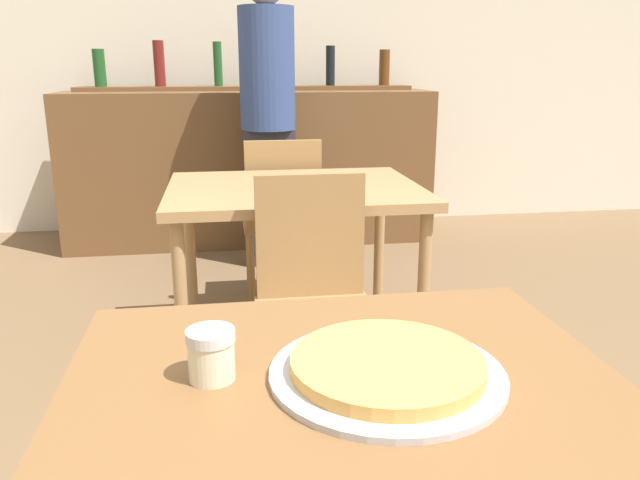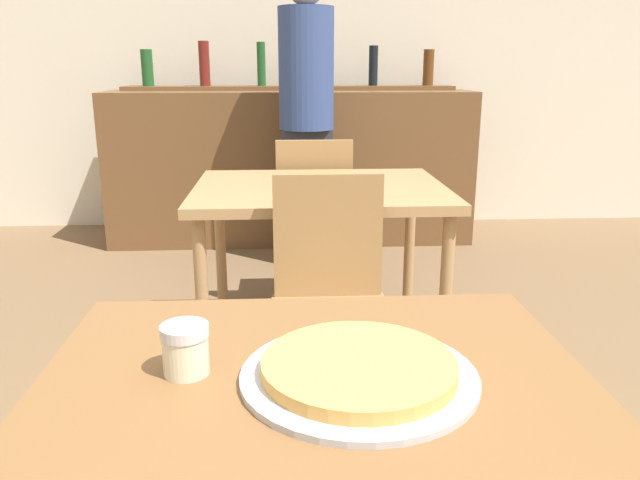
{
  "view_description": "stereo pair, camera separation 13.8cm",
  "coord_description": "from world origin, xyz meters",
  "px_view_note": "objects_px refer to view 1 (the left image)",
  "views": [
    {
      "loc": [
        -0.18,
        -0.88,
        1.27
      ],
      "look_at": [
        0.04,
        0.55,
        0.86
      ],
      "focal_mm": 35.0,
      "sensor_mm": 36.0,
      "label": 1
    },
    {
      "loc": [
        -0.05,
        -0.89,
        1.27
      ],
      "look_at": [
        0.04,
        0.55,
        0.86
      ],
      "focal_mm": 35.0,
      "sensor_mm": 36.0,
      "label": 2
    }
  ],
  "objects_px": {
    "chair_far_side_back": "(282,212)",
    "pizza_tray": "(387,368)",
    "cheese_shaker": "(211,354)",
    "person_standing": "(268,109)",
    "chair_far_side_front": "(314,290)"
  },
  "relations": [
    {
      "from": "chair_far_side_front",
      "to": "cheese_shaker",
      "type": "height_order",
      "value": "chair_far_side_front"
    },
    {
      "from": "chair_far_side_back",
      "to": "pizza_tray",
      "type": "xyz_separation_m",
      "value": [
        -0.03,
        -2.23,
        0.25
      ]
    },
    {
      "from": "chair_far_side_front",
      "to": "cheese_shaker",
      "type": "bearing_deg",
      "value": -107.5
    },
    {
      "from": "chair_far_side_front",
      "to": "pizza_tray",
      "type": "bearing_deg",
      "value": -91.53
    },
    {
      "from": "chair_far_side_back",
      "to": "person_standing",
      "type": "bearing_deg",
      "value": -89.61
    },
    {
      "from": "chair_far_side_back",
      "to": "person_standing",
      "type": "height_order",
      "value": "person_standing"
    },
    {
      "from": "chair_far_side_front",
      "to": "chair_far_side_back",
      "type": "relative_size",
      "value": 1.0
    },
    {
      "from": "cheese_shaker",
      "to": "chair_far_side_back",
      "type": "bearing_deg",
      "value": 81.69
    },
    {
      "from": "person_standing",
      "to": "chair_far_side_front",
      "type": "bearing_deg",
      "value": -89.84
    },
    {
      "from": "chair_far_side_back",
      "to": "cheese_shaker",
      "type": "xyz_separation_m",
      "value": [
        -0.32,
        -2.19,
        0.28
      ]
    },
    {
      "from": "person_standing",
      "to": "chair_far_side_back",
      "type": "bearing_deg",
      "value": -89.61
    },
    {
      "from": "chair_far_side_front",
      "to": "pizza_tray",
      "type": "distance_m",
      "value": 1.08
    },
    {
      "from": "cheese_shaker",
      "to": "person_standing",
      "type": "bearing_deg",
      "value": 83.99
    },
    {
      "from": "person_standing",
      "to": "cheese_shaker",
      "type": "bearing_deg",
      "value": -96.01
    },
    {
      "from": "chair_far_side_back",
      "to": "chair_far_side_front",
      "type": "bearing_deg",
      "value": 90.0
    }
  ]
}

